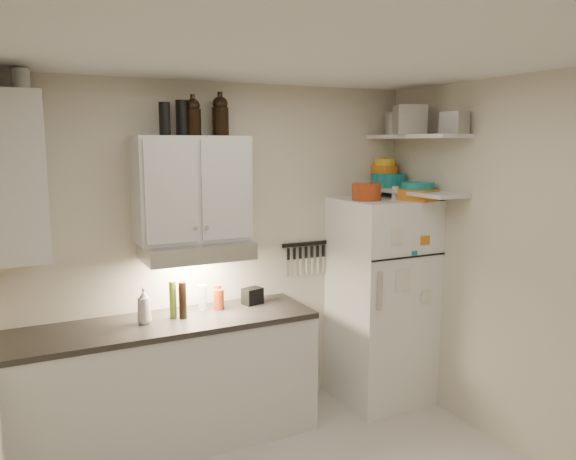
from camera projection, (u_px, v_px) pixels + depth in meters
name	position (u px, v px, depth m)	size (l,w,h in m)	color
ceiling	(323.00, 51.00, 2.83)	(3.20, 3.00, 0.02)	white
back_wall	(225.00, 253.00, 4.37)	(3.20, 0.02, 2.60)	beige
right_wall	(530.00, 272.00, 3.74)	(0.02, 3.00, 2.60)	beige
base_cabinet	(169.00, 386.00, 3.99)	(2.10, 0.60, 0.88)	silver
countertop	(166.00, 324.00, 3.92)	(2.10, 0.62, 0.04)	#2B2725
upper_cabinet	(192.00, 189.00, 4.00)	(0.80, 0.33, 0.75)	silver
side_cabinet	(15.00, 177.00, 3.37)	(0.33, 0.55, 1.00)	silver
range_hood	(196.00, 250.00, 4.01)	(0.76, 0.46, 0.12)	silver
fridge	(381.00, 300.00, 4.68)	(0.70, 0.68, 1.70)	white
shelf_hi	(416.00, 137.00, 4.44)	(0.30, 0.95, 0.03)	silver
shelf_lo	(414.00, 192.00, 4.51)	(0.30, 0.95, 0.03)	silver
knife_strip	(305.00, 244.00, 4.65)	(0.42, 0.02, 0.03)	black
dutch_oven	(367.00, 192.00, 4.42)	(0.23, 0.23, 0.13)	#963311
book_stack	(419.00, 195.00, 4.41)	(0.21, 0.26, 0.09)	orange
spice_jar	(395.00, 193.00, 4.55)	(0.06, 0.06, 0.10)	silver
stock_pot	(400.00, 124.00, 4.73)	(0.26, 0.26, 0.19)	silver
tin_a	(410.00, 120.00, 4.39)	(0.23, 0.20, 0.23)	#AAAAAD
tin_b	(454.00, 123.00, 4.09)	(0.16, 0.16, 0.16)	#AAAAAD
bowl_teal	(389.00, 180.00, 4.80)	(0.29, 0.29, 0.11)	#167B7A
bowl_orange	(385.00, 169.00, 4.83)	(0.23, 0.23, 0.07)	orange
bowl_yellow	(385.00, 162.00, 4.82)	(0.18, 0.18, 0.06)	gold
plates	(418.00, 187.00, 4.45)	(0.26, 0.26, 0.07)	#167B7A
growler_a	(193.00, 117.00, 3.95)	(0.11, 0.11, 0.27)	black
growler_b	(220.00, 116.00, 4.08)	(0.12, 0.12, 0.29)	black
thermos_a	(182.00, 118.00, 3.91)	(0.08, 0.08, 0.24)	black
thermos_b	(165.00, 119.00, 3.78)	(0.08, 0.08, 0.22)	black
side_jar	(21.00, 80.00, 3.36)	(0.11, 0.11, 0.14)	silver
soap_bottle	(144.00, 303.00, 3.84)	(0.11, 0.11, 0.28)	silver
pepper_mill	(218.00, 297.00, 4.21)	(0.06, 0.06, 0.18)	brown
oil_bottle	(173.00, 300.00, 3.96)	(0.05, 0.05, 0.27)	#4A6419
vinegar_bottle	(183.00, 300.00, 3.95)	(0.05, 0.05, 0.26)	black
clear_bottle	(203.00, 298.00, 4.16)	(0.06, 0.06, 0.19)	silver
red_jar	(219.00, 299.00, 4.18)	(0.08, 0.08, 0.15)	#963311
caddy	(252.00, 296.00, 4.32)	(0.15, 0.10, 0.12)	black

